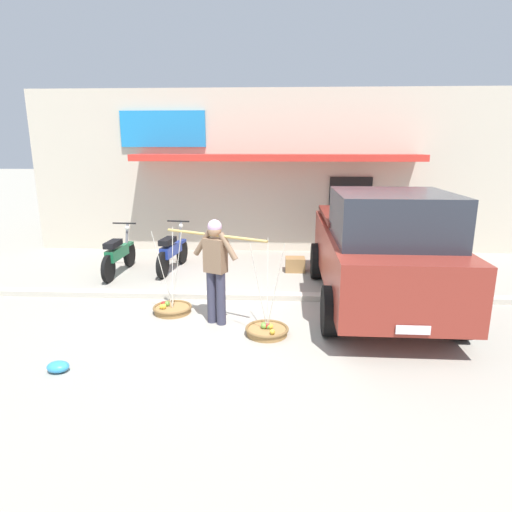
# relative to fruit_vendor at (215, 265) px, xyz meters

# --- Properties ---
(ground_plane) EXTENTS (90.00, 90.00, 0.00)m
(ground_plane) POSITION_rel_fruit_vendor_xyz_m (0.37, 0.49, -0.98)
(ground_plane) COLOR #9E998C
(sidewalk_curb) EXTENTS (20.00, 0.24, 0.10)m
(sidewalk_curb) POSITION_rel_fruit_vendor_xyz_m (0.37, 1.19, -0.93)
(sidewalk_curb) COLOR #BAB4A5
(sidewalk_curb) RESTS_ON ground
(fruit_vendor) EXTENTS (1.67, 0.86, 1.70)m
(fruit_vendor) POSITION_rel_fruit_vendor_xyz_m (0.00, 0.00, 0.00)
(fruit_vendor) COLOR #38384C
(fruit_vendor) RESTS_ON ground
(fruit_basket_left_side) EXTENTS (0.66, 0.66, 1.45)m
(fruit_basket_left_side) POSITION_rel_fruit_vendor_xyz_m (-0.83, 0.41, -0.91)
(fruit_basket_left_side) COLOR #9E7542
(fruit_basket_left_side) RESTS_ON ground
(fruit_basket_right_side) EXTENTS (0.66, 0.66, 1.45)m
(fruit_basket_right_side) POSITION_rel_fruit_vendor_xyz_m (0.82, -0.41, -0.90)
(fruit_basket_right_side) COLOR #9E7542
(fruit_basket_right_side) RESTS_ON ground
(motorcycle_nearest_shop) EXTENTS (0.54, 1.82, 1.09)m
(motorcycle_nearest_shop) POSITION_rel_fruit_vendor_xyz_m (-2.54, 2.61, -0.53)
(motorcycle_nearest_shop) COLOR black
(motorcycle_nearest_shop) RESTS_ON ground
(motorcycle_second_in_row) EXTENTS (0.54, 1.82, 1.09)m
(motorcycle_second_in_row) POSITION_rel_fruit_vendor_xyz_m (-1.42, 2.95, -0.53)
(motorcycle_second_in_row) COLOR black
(motorcycle_second_in_row) RESTS_ON ground
(parked_truck) EXTENTS (2.22, 4.75, 2.10)m
(parked_truck) POSITION_rel_fruit_vendor_xyz_m (2.76, 0.95, 0.05)
(parked_truck) COLOR maroon
(parked_truck) RESTS_ON ground
(storefront_building) EXTENTS (13.00, 6.00, 4.20)m
(storefront_building) POSITION_rel_fruit_vendor_xyz_m (0.92, 7.50, 1.12)
(storefront_building) COLOR beige
(storefront_building) RESTS_ON ground
(plastic_litter_bag) EXTENTS (0.28, 0.22, 0.14)m
(plastic_litter_bag) POSITION_rel_fruit_vendor_xyz_m (-1.80, -1.66, -0.91)
(plastic_litter_bag) COLOR #3393D1
(plastic_litter_bag) RESTS_ON ground
(wooden_crate) EXTENTS (0.44, 0.36, 0.32)m
(wooden_crate) POSITION_rel_fruit_vendor_xyz_m (1.38, 3.05, -0.82)
(wooden_crate) COLOR olive
(wooden_crate) RESTS_ON ground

